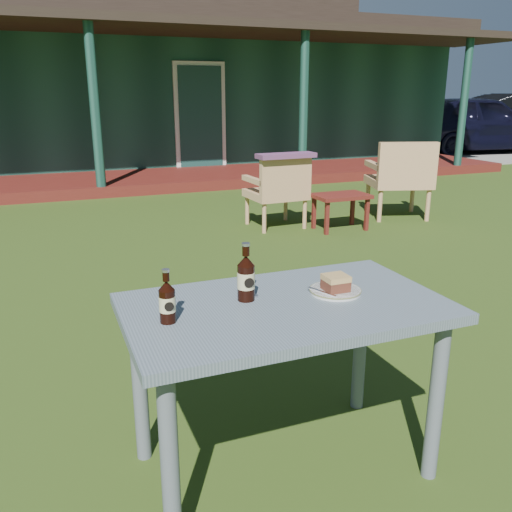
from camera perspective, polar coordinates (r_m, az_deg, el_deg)
name	(u,v)px	position (r m, az deg, el deg)	size (l,w,h in m)	color
ground	(185,320)	(3.72, -7.47, -6.71)	(80.00, 80.00, 0.00)	#334916
pavilion	(71,86)	(12.73, -18.89, 16.60)	(15.80, 8.30, 3.45)	#183F33
gravel_strip	(478,148)	(16.42, 22.35, 10.51)	(9.00, 6.00, 0.02)	gray
car_near	(475,124)	(14.96, 22.10, 12.78)	(1.70, 4.23, 1.44)	black
cafe_table	(285,328)	(2.08, 3.08, -7.56)	(1.20, 0.70, 0.72)	slate
plate	(335,291)	(2.16, 8.34, -3.63)	(0.20, 0.20, 0.01)	silver
cake_slice	(336,283)	(2.14, 8.39, -2.79)	(0.09, 0.09, 0.06)	#56291B
fork	(322,292)	(2.12, 6.95, -3.76)	(0.01, 0.14, 0.00)	silver
cola_bottle_near	(246,278)	(2.04, -1.06, -2.28)	(0.07, 0.07, 0.22)	black
cola_bottle_far	(167,301)	(1.87, -9.33, -4.73)	(0.06, 0.06, 0.19)	black
bottle_cap	(254,296)	(2.09, -0.16, -4.25)	(0.03, 0.03, 0.01)	silver
armchair_left	(279,188)	(6.08, 2.42, 7.14)	(0.62, 0.58, 0.80)	tan
armchair_right	(401,175)	(6.77, 15.04, 8.20)	(0.85, 0.82, 0.93)	tan
floral_throw	(286,156)	(5.88, 3.19, 10.51)	(0.65, 0.21, 0.05)	#683960
side_table	(341,199)	(6.09, 8.91, 5.91)	(0.60, 0.40, 0.40)	#5A1B15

